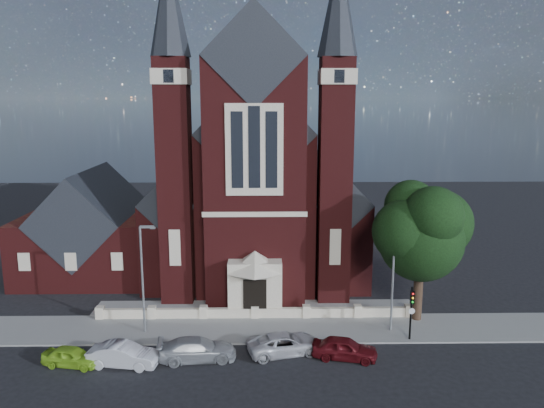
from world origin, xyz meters
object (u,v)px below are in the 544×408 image
Objects in this scene: street_tree at (424,234)px; car_lime_van at (72,356)px; car_white_suv at (285,344)px; church at (257,182)px; traffic_signal at (412,307)px; car_silver_a at (123,355)px; car_dark_red at (345,348)px; street_lamp_left at (143,273)px; car_silver_b at (197,349)px; parish_hall at (92,233)px; street_lamp_right at (394,272)px.

car_lime_van is at bearing -165.13° from street_tree.
car_lime_van is 0.74× the size of car_white_suv.
car_lime_van is at bearing -116.17° from church.
church is 3.26× the size of street_tree.
traffic_signal is 19.65m from car_silver_a.
car_silver_a is (3.34, -0.08, 0.11)m from car_lime_van.
car_dark_red reaches higher than car_lime_van.
street_lamp_left is at bearing 86.12° from car_dark_red.
car_silver_a is at bearing -162.67° from street_tree.
traffic_signal is at bearing -93.68° from car_white_suv.
traffic_signal is at bearing -61.80° from church.
car_silver_b is 1.19× the size of car_dark_red.
church reaches higher than car_silver_a.
street_tree is 2.12× the size of car_white_suv.
street_tree reaches higher than car_white_suv.
car_white_suv is 3.97m from car_dark_red.
car_silver_b is 5.83m from car_white_suv.
church reaches higher than car_lime_van.
church reaches higher than traffic_signal.
parish_hall is at bearing 150.02° from traffic_signal.
church reaches higher than car_silver_b.
church is at bearing 17.16° from parish_hall.
parish_hall is 28.65m from car_dark_red.
church is 6.86× the size of car_silver_b.
church is at bearing -9.07° from car_white_suv.
car_silver_b is (12.32, -18.09, -3.27)m from parish_hall.
parish_hall is 1.51× the size of street_lamp_left.
car_silver_b is at bearing 83.57° from car_white_suv.
street_lamp_right is (-2.51, -1.71, -2.36)m from street_tree.
parish_hall is at bearing 120.02° from street_lamp_left.
car_silver_b is 9.67m from car_dark_red.
car_white_suv reaches higher than car_lime_van.
street_lamp_left is at bearing 57.44° from car_white_suv.
church reaches higher than car_dark_red.
church is 8.17× the size of car_dark_red.
parish_hall is 31.20m from traffic_signal.
car_silver_a is at bearing 105.41° from car_dark_red.
car_silver_b reaches higher than car_dark_red.
car_white_suv is at bearing -157.74° from street_lamp_right.
parish_hall is 1.14× the size of street_tree.
car_white_suv is (18.10, -17.27, -3.31)m from parish_hall.
street_tree reaches higher than car_silver_b.
car_white_suv is at bearing -84.60° from church.
church is 17.26m from parish_hall.
street_lamp_right reaches higher than traffic_signal.
car_silver_b is (4.62, 0.73, -0.01)m from car_silver_a.
street_tree is at bearing -53.83° from church.
car_dark_red is (13.90, -4.06, -3.87)m from street_lamp_left.
car_silver_a is (-19.30, -3.24, -1.83)m from traffic_signal.
church is 23.94m from traffic_signal.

